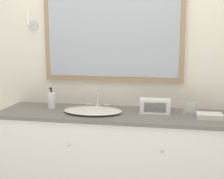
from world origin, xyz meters
name	(u,v)px	position (x,y,z in m)	size (l,w,h in m)	color
wall_back	(125,61)	(0.00, 0.61, 1.28)	(8.00, 0.18, 2.55)	silver
vanity_counter	(120,161)	(0.00, 0.30, 0.43)	(2.10, 0.57, 0.87)	white
sink_basin	(93,110)	(-0.23, 0.28, 0.88)	(0.50, 0.38, 0.19)	silver
soap_bottle	(51,100)	(-0.64, 0.37, 0.94)	(0.07, 0.07, 0.19)	white
appliance_box	(155,106)	(0.29, 0.35, 0.93)	(0.25, 0.12, 0.12)	white
picture_frame	(190,108)	(0.58, 0.37, 0.92)	(0.11, 0.01, 0.11)	#B2B2B7
hand_towel_near_sink	(209,116)	(0.72, 0.25, 0.89)	(0.20, 0.14, 0.04)	silver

